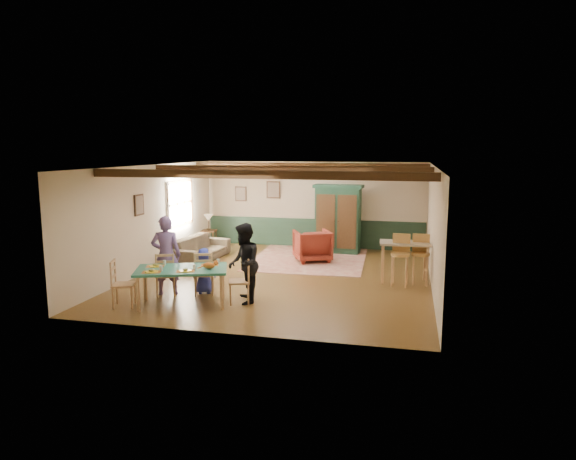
% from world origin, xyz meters
% --- Properties ---
extents(floor, '(8.00, 8.00, 0.00)m').
position_xyz_m(floor, '(0.00, 0.00, 0.00)').
color(floor, '#523617').
rests_on(floor, ground).
extents(wall_back, '(7.00, 0.02, 2.70)m').
position_xyz_m(wall_back, '(0.00, 4.00, 1.35)').
color(wall_back, beige).
rests_on(wall_back, floor).
extents(wall_left, '(0.02, 8.00, 2.70)m').
position_xyz_m(wall_left, '(-3.50, 0.00, 1.35)').
color(wall_left, beige).
rests_on(wall_left, floor).
extents(wall_right, '(0.02, 8.00, 2.70)m').
position_xyz_m(wall_right, '(3.50, 0.00, 1.35)').
color(wall_right, beige).
rests_on(wall_right, floor).
extents(ceiling, '(7.00, 8.00, 0.02)m').
position_xyz_m(ceiling, '(0.00, 0.00, 2.70)').
color(ceiling, silver).
rests_on(ceiling, wall_back).
extents(wainscot_back, '(6.95, 0.03, 0.90)m').
position_xyz_m(wainscot_back, '(0.00, 3.98, 0.45)').
color(wainscot_back, '#1A3122').
rests_on(wainscot_back, floor).
extents(ceiling_beam_front, '(6.95, 0.16, 0.16)m').
position_xyz_m(ceiling_beam_front, '(0.00, -2.30, 2.61)').
color(ceiling_beam_front, black).
rests_on(ceiling_beam_front, ceiling).
extents(ceiling_beam_mid, '(6.95, 0.16, 0.16)m').
position_xyz_m(ceiling_beam_mid, '(0.00, 0.40, 2.61)').
color(ceiling_beam_mid, black).
rests_on(ceiling_beam_mid, ceiling).
extents(ceiling_beam_back, '(6.95, 0.16, 0.16)m').
position_xyz_m(ceiling_beam_back, '(0.00, 3.00, 2.61)').
color(ceiling_beam_back, black).
rests_on(ceiling_beam_back, ceiling).
extents(window_left, '(0.06, 1.60, 1.30)m').
position_xyz_m(window_left, '(-3.47, 1.70, 1.55)').
color(window_left, white).
rests_on(window_left, wall_left).
extents(picture_left_wall, '(0.04, 0.42, 0.52)m').
position_xyz_m(picture_left_wall, '(-3.47, -0.60, 1.75)').
color(picture_left_wall, gray).
rests_on(picture_left_wall, wall_left).
extents(picture_back_a, '(0.45, 0.04, 0.55)m').
position_xyz_m(picture_back_a, '(-1.30, 3.97, 1.80)').
color(picture_back_a, gray).
rests_on(picture_back_a, wall_back).
extents(picture_back_b, '(0.38, 0.04, 0.48)m').
position_xyz_m(picture_back_b, '(-2.40, 3.97, 1.65)').
color(picture_back_b, gray).
rests_on(picture_back_b, wall_back).
extents(dining_table, '(2.01, 1.53, 0.74)m').
position_xyz_m(dining_table, '(-1.43, -2.66, 0.37)').
color(dining_table, '#206752').
rests_on(dining_table, floor).
extents(dining_chair_far_left, '(0.54, 0.55, 0.94)m').
position_xyz_m(dining_chair_far_left, '(-2.04, -2.12, 0.47)').
color(dining_chair_far_left, tan).
rests_on(dining_chair_far_left, floor).
extents(dining_chair_far_right, '(0.54, 0.55, 0.94)m').
position_xyz_m(dining_chair_far_right, '(-1.30, -1.85, 0.47)').
color(dining_chair_far_right, tan).
rests_on(dining_chair_far_right, floor).
extents(dining_chair_end_left, '(0.55, 0.54, 0.94)m').
position_xyz_m(dining_chair_end_left, '(-2.51, -3.04, 0.47)').
color(dining_chair_end_left, tan).
rests_on(dining_chair_end_left, floor).
extents(dining_chair_end_right, '(0.55, 0.54, 0.94)m').
position_xyz_m(dining_chair_end_right, '(-0.36, -2.28, 0.47)').
color(dining_chair_end_right, tan).
rests_on(dining_chair_end_right, floor).
extents(person_man, '(0.72, 0.59, 1.71)m').
position_xyz_m(person_man, '(-2.07, -2.04, 0.86)').
color(person_man, slate).
rests_on(person_man, floor).
extents(person_woman, '(0.85, 0.96, 1.64)m').
position_xyz_m(person_woman, '(-0.26, -2.25, 0.82)').
color(person_woman, black).
rests_on(person_woman, floor).
extents(person_child, '(0.56, 0.46, 1.00)m').
position_xyz_m(person_child, '(-1.32, -1.78, 0.50)').
color(person_child, '#2A36A8').
rests_on(person_child, floor).
extents(cat, '(0.38, 0.25, 0.18)m').
position_xyz_m(cat, '(-0.89, -2.57, 0.83)').
color(cat, orange).
rests_on(cat, dining_table).
extents(place_setting_near_left, '(0.47, 0.41, 0.11)m').
position_xyz_m(place_setting_near_left, '(-1.87, -3.07, 0.80)').
color(place_setting_near_left, yellow).
rests_on(place_setting_near_left, dining_table).
extents(place_setting_near_center, '(0.47, 0.41, 0.11)m').
position_xyz_m(place_setting_near_center, '(-1.26, -2.86, 0.80)').
color(place_setting_near_center, yellow).
rests_on(place_setting_near_center, dining_table).
extents(place_setting_far_left, '(0.47, 0.41, 0.11)m').
position_xyz_m(place_setting_far_left, '(-2.03, -2.61, 0.80)').
color(place_setting_far_left, yellow).
rests_on(place_setting_far_left, dining_table).
extents(place_setting_far_right, '(0.47, 0.41, 0.11)m').
position_xyz_m(place_setting_far_right, '(-1.00, -2.24, 0.80)').
color(place_setting_far_right, yellow).
rests_on(place_setting_far_right, dining_table).
extents(area_rug, '(3.26, 3.83, 0.01)m').
position_xyz_m(area_rug, '(0.23, 2.14, 0.01)').
color(area_rug, beige).
rests_on(area_rug, floor).
extents(armoire, '(1.49, 0.68, 2.05)m').
position_xyz_m(armoire, '(0.89, 3.25, 1.02)').
color(armoire, black).
rests_on(armoire, floor).
extents(armchair, '(1.26, 1.27, 0.88)m').
position_xyz_m(armchair, '(0.37, 1.92, 0.44)').
color(armchair, '#531510').
rests_on(armchair, floor).
extents(sofa, '(1.05, 2.32, 0.66)m').
position_xyz_m(sofa, '(-2.74, 1.33, 0.33)').
color(sofa, '#443A2A').
rests_on(sofa, floor).
extents(end_table, '(0.50, 0.50, 0.55)m').
position_xyz_m(end_table, '(-3.20, 3.13, 0.28)').
color(end_table, black).
rests_on(end_table, floor).
extents(table_lamp, '(0.30, 0.30, 0.50)m').
position_xyz_m(table_lamp, '(-3.20, 3.13, 0.80)').
color(table_lamp, tan).
rests_on(table_lamp, end_table).
extents(counter_table, '(1.19, 0.74, 0.96)m').
position_xyz_m(counter_table, '(2.88, 0.19, 0.48)').
color(counter_table, '#C3B398').
rests_on(counter_table, floor).
extents(bar_stool_left, '(0.46, 0.49, 1.18)m').
position_xyz_m(bar_stool_left, '(2.78, -0.17, 0.59)').
color(bar_stool_left, tan).
rests_on(bar_stool_left, floor).
extents(bar_stool_right, '(0.41, 0.45, 1.16)m').
position_xyz_m(bar_stool_right, '(3.24, 0.05, 0.58)').
color(bar_stool_right, tan).
rests_on(bar_stool_right, floor).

